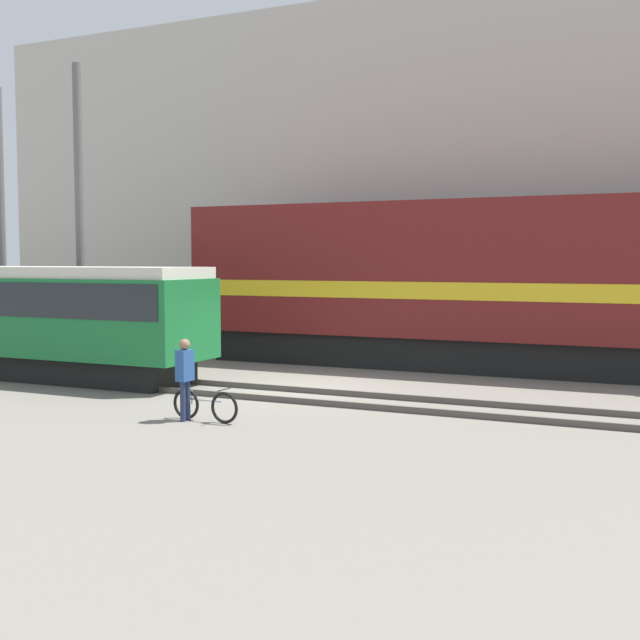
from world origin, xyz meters
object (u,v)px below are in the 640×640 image
(streetcar, at_px, (48,315))
(utility_pole_center, at_px, (80,214))
(freight_locomotive, at_px, (497,282))
(person, at_px, (185,371))
(utility_pole_left, at_px, (1,223))
(bicycle, at_px, (205,405))

(streetcar, xyz_separation_m, utility_pole_center, (-1.73, 3.34, 2.98))
(freight_locomotive, xyz_separation_m, streetcar, (-10.96, -6.68, -0.85))
(person, relative_size, utility_pole_left, 0.19)
(freight_locomotive, bearing_deg, bicycle, -110.56)
(bicycle, bearing_deg, utility_pole_center, 143.55)
(streetcar, height_order, utility_pole_center, utility_pole_center)
(person, bearing_deg, freight_locomotive, 67.73)
(utility_pole_center, bearing_deg, person, -38.21)
(streetcar, height_order, bicycle, streetcar)
(bicycle, height_order, utility_pole_center, utility_pole_center)
(streetcar, xyz_separation_m, person, (6.83, -3.40, -0.75))
(bicycle, height_order, person, person)
(person, xyz_separation_m, utility_pole_left, (-11.96, 6.74, 3.51))
(streetcar, xyz_separation_m, utility_pole_left, (-5.13, 3.34, 2.76))
(streetcar, xyz_separation_m, bicycle, (7.23, -3.27, -1.45))
(streetcar, bearing_deg, utility_pole_left, 146.92)
(freight_locomotive, distance_m, streetcar, 12.87)
(freight_locomotive, height_order, utility_pole_left, utility_pole_left)
(streetcar, bearing_deg, person, -26.45)
(freight_locomotive, relative_size, utility_pole_center, 2.01)
(freight_locomotive, height_order, utility_pole_center, utility_pole_center)
(freight_locomotive, relative_size, person, 11.36)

